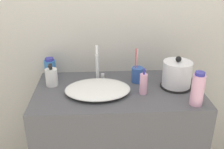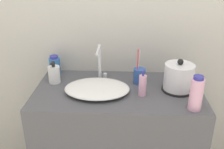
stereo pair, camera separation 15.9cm
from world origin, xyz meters
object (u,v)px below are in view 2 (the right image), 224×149
object	(u,v)px
shampoo_bottle	(54,74)
mouthwash_bottle	(55,66)
lotion_bottle	(143,85)
faucet	(100,61)
toothbrush_cup	(139,76)
electric_kettle	(179,78)
hand_cream_bottle	(196,94)

from	to	relation	value
shampoo_bottle	mouthwash_bottle	size ratio (longest dim) A/B	1.07
lotion_bottle	faucet	bearing A→B (deg)	143.93
shampoo_bottle	mouthwash_bottle	distance (m)	0.13
toothbrush_cup	lotion_bottle	world-z (taller)	toothbrush_cup
electric_kettle	mouthwash_bottle	size ratio (longest dim) A/B	1.49
electric_kettle	toothbrush_cup	world-z (taller)	toothbrush_cup
faucet	lotion_bottle	bearing A→B (deg)	-36.07
shampoo_bottle	hand_cream_bottle	world-z (taller)	hand_cream_bottle
hand_cream_bottle	shampoo_bottle	bearing A→B (deg)	161.03
electric_kettle	hand_cream_bottle	distance (m)	0.22
shampoo_bottle	faucet	bearing A→B (deg)	9.55
toothbrush_cup	shampoo_bottle	size ratio (longest dim) A/B	1.54
faucet	mouthwash_bottle	bearing A→B (deg)	166.34
hand_cream_bottle	electric_kettle	bearing A→B (deg)	103.59
faucet	lotion_bottle	xyz separation A→B (m)	(0.27, -0.19, -0.07)
lotion_bottle	mouthwash_bottle	world-z (taller)	lotion_bottle
electric_kettle	hand_cream_bottle	world-z (taller)	electric_kettle
faucet	mouthwash_bottle	distance (m)	0.34
faucet	toothbrush_cup	bearing A→B (deg)	-6.60
faucet	mouthwash_bottle	xyz separation A→B (m)	(-0.32, 0.08, -0.07)
mouthwash_bottle	lotion_bottle	bearing A→B (deg)	-24.85
faucet	hand_cream_bottle	bearing A→B (deg)	-31.91
faucet	hand_cream_bottle	world-z (taller)	faucet
lotion_bottle	shampoo_bottle	size ratio (longest dim) A/B	1.11
shampoo_bottle	toothbrush_cup	bearing A→B (deg)	2.07
faucet	electric_kettle	distance (m)	0.51
electric_kettle	hand_cream_bottle	bearing A→B (deg)	-76.41
toothbrush_cup	mouthwash_bottle	xyz separation A→B (m)	(-0.58, 0.11, 0.01)
faucet	electric_kettle	world-z (taller)	faucet
shampoo_bottle	hand_cream_bottle	size ratio (longest dim) A/B	0.75
toothbrush_cup	lotion_bottle	xyz separation A→B (m)	(0.01, -0.17, 0.01)
electric_kettle	shampoo_bottle	xyz separation A→B (m)	(-0.78, 0.07, -0.02)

